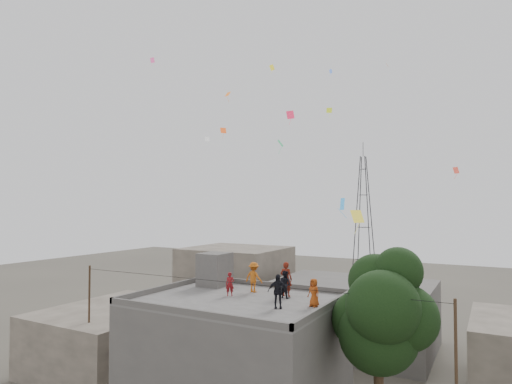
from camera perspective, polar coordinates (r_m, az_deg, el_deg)
main_building at (r=23.93m, az=-2.59°, el=-21.23°), size 10.00×8.00×6.10m
parapet at (r=23.08m, az=-2.57°, el=-13.71°), size 10.00×8.00×0.30m
stair_head_box at (r=26.80m, az=-5.52°, el=-10.22°), size 1.60×1.80×2.00m
neighbor_west at (r=32.46m, az=-18.18°, el=-17.88°), size 8.00×10.00×4.00m
neighbor_north at (r=35.67m, az=12.71°, el=-15.63°), size 12.00×9.00×5.00m
neighbor_northwest at (r=42.13m, az=-2.71°, el=-12.16°), size 9.00×8.00×7.00m
tree at (r=20.89m, az=16.48°, el=-15.29°), size 4.90×4.60×9.10m
utility_line at (r=22.43m, az=-3.22°, el=-20.48°), size 20.12×0.62×7.40m
transmission_tower at (r=61.35m, az=14.17°, el=-3.68°), size 2.97×2.97×20.01m
person_red_adult at (r=23.69m, az=4.04°, el=-11.49°), size 0.68×0.45×1.85m
person_orange_child at (r=21.50m, az=7.72°, el=-13.14°), size 0.76×0.62×1.35m
person_dark_child at (r=23.28m, az=3.88°, el=-12.17°), size 0.82×0.72×1.45m
person_dark_adult at (r=20.95m, az=2.90°, el=-13.08°), size 1.01×0.83×1.62m
person_orange_adult at (r=24.72m, az=-0.30°, el=-11.29°), size 1.14×0.72×1.69m
person_red_child at (r=23.78m, az=-3.50°, el=-12.17°), size 0.55×0.49×1.27m
kites at (r=28.24m, az=5.24°, el=8.41°), size 21.67×15.21×12.46m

